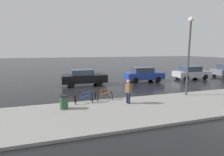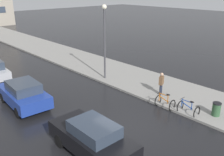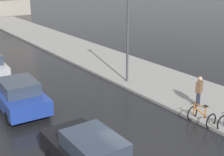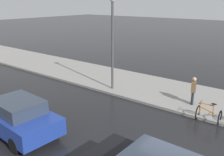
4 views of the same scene
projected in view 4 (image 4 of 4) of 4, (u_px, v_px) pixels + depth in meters
sidewalk_kerb at (91, 74)px, 19.32m from camera, size 4.80×60.00×0.14m
bicycle_second at (209, 114)px, 11.80m from camera, size 0.76×1.11×0.99m
car_blue at (18, 116)px, 10.66m from camera, size 2.17×4.31×1.60m
pedestrian at (193, 90)px, 13.36m from camera, size 0.46×0.36×1.67m
streetlamp at (112, 33)px, 14.97m from camera, size 0.37×0.37×5.81m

